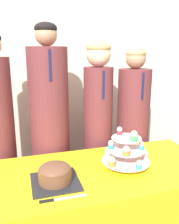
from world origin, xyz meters
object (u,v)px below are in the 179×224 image
at_px(round_cake, 55,174).
at_px(cake_knife, 55,200).
at_px(student_3, 132,135).
at_px(cupcake_stand, 126,151).
at_px(student_2, 98,132).
at_px(student_1, 50,135).

xyz_separation_m(round_cake, cake_knife, (-0.03, -0.17, -0.06)).
bearing_deg(cake_knife, student_3, 44.16).
bearing_deg(student_3, cupcake_stand, -121.00).
height_order(cupcake_stand, student_3, student_3).
bearing_deg(student_3, cake_knife, -136.57).
relative_size(student_2, student_3, 1.03).
xyz_separation_m(cake_knife, student_1, (0.08, 0.78, 0.08)).
height_order(cake_knife, student_3, student_3).
xyz_separation_m(round_cake, cupcake_stand, (0.48, 0.07, 0.05)).
height_order(cupcake_stand, student_1, student_1).
bearing_deg(student_2, cupcake_stand, -89.10).
bearing_deg(student_1, round_cake, -95.20).
distance_m(round_cake, cake_knife, 0.18).
height_order(cupcake_stand, student_2, student_2).
bearing_deg(cupcake_stand, round_cake, -171.16).
distance_m(cake_knife, student_2, 0.93).
distance_m(cupcake_stand, student_2, 0.54).
xyz_separation_m(student_1, student_3, (0.74, -0.00, -0.08)).
height_order(cake_knife, cupcake_stand, cupcake_stand).
height_order(round_cake, student_2, student_2).
height_order(student_1, student_2, student_1).
bearing_deg(cake_knife, student_1, 84.78).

